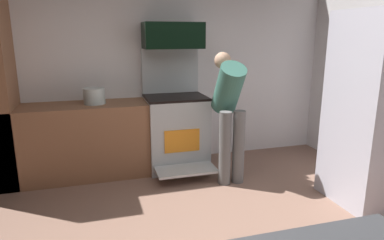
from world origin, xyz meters
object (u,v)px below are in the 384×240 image
object	(u,v)px
oven_range	(176,129)
stock_pot	(94,96)
refrigerator	(380,110)
person_cook	(229,108)
microwave	(173,35)

from	to	relation	value
oven_range	stock_pot	world-z (taller)	oven_range
refrigerator	person_cook	bearing A→B (deg)	144.61
person_cook	stock_pot	xyz separation A→B (m)	(-1.49, 0.60, 0.11)
oven_range	person_cook	distance (m)	0.86
oven_range	microwave	distance (m)	1.19
microwave	stock_pot	world-z (taller)	microwave
microwave	oven_range	bearing A→B (deg)	-90.00
refrigerator	person_cook	xyz separation A→B (m)	(-1.27, 0.90, -0.08)
oven_range	refrigerator	xyz separation A→B (m)	(1.77, -1.49, 0.46)
microwave	stock_pot	size ratio (longest dim) A/B	2.90
oven_range	person_cook	xyz separation A→B (m)	(0.50, -0.59, 0.38)
refrigerator	oven_range	bearing A→B (deg)	139.85
refrigerator	person_cook	world-z (taller)	refrigerator
oven_range	refrigerator	world-z (taller)	refrigerator
oven_range	person_cook	size ratio (longest dim) A/B	1.02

